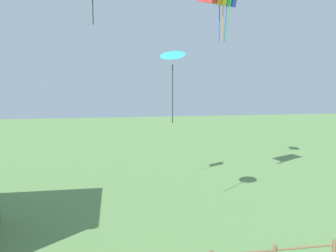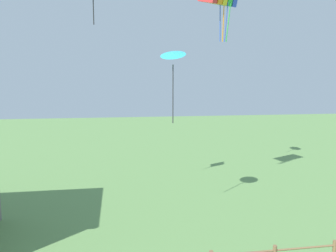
# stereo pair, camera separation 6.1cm
# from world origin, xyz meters

# --- Properties ---
(kite_cyan_delta) EXTENTS (1.58, 1.55, 3.55)m
(kite_cyan_delta) POSITION_xyz_m (0.82, 12.16, 7.97)
(kite_cyan_delta) COLOR #2DB2C6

